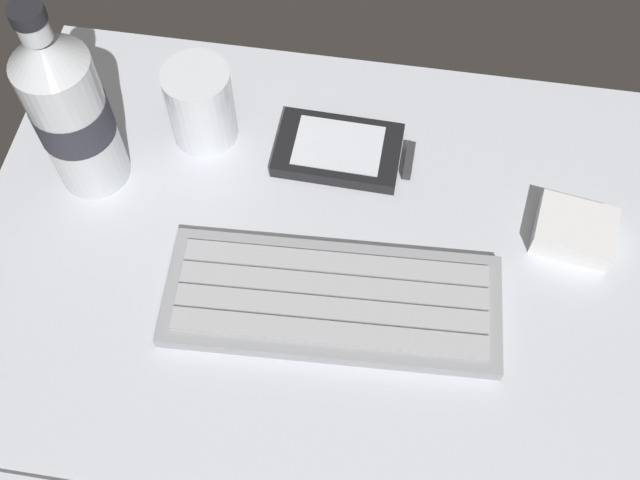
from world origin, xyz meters
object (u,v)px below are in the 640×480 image
object	(u,v)px
water_bottle	(70,111)
charger_block	(575,230)
juice_cup	(201,107)
keyboard	(332,300)
handheld_device	(345,151)

from	to	relation	value
water_bottle	charger_block	xyz separation A→B (cm)	(45.17, -0.37, -7.81)
water_bottle	charger_block	bearing A→B (deg)	-0.47
water_bottle	charger_block	world-z (taller)	water_bottle
juice_cup	keyboard	bearing A→B (deg)	-47.82
juice_cup	water_bottle	bearing A→B (deg)	-146.56
juice_cup	handheld_device	bearing A→B (deg)	-2.59
handheld_device	charger_block	size ratio (longest dim) A/B	1.85
keyboard	juice_cup	bearing A→B (deg)	132.18
keyboard	water_bottle	bearing A→B (deg)	156.89
handheld_device	water_bottle	size ratio (longest dim) A/B	0.62
keyboard	charger_block	distance (cm)	22.99
juice_cup	water_bottle	xyz separation A→B (cm)	(-9.41, -6.21, 5.10)
handheld_device	charger_block	distance (cm)	22.58
handheld_device	juice_cup	size ratio (longest dim) A/B	1.52
handheld_device	juice_cup	xyz separation A→B (cm)	(-13.99, 0.63, 3.18)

